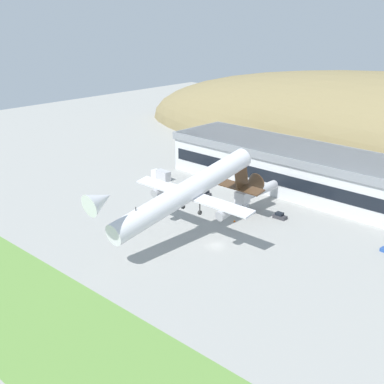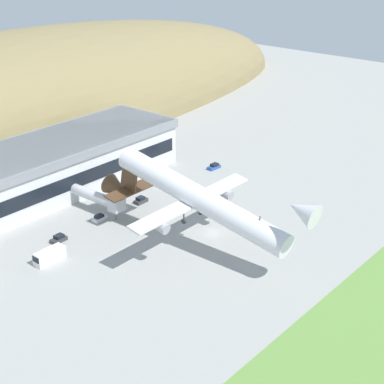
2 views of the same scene
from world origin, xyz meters
name	(u,v)px [view 1 (image 1 of 2)]	position (x,y,z in m)	size (l,w,h in m)	color
ground_plane	(216,245)	(0.00, 0.00, 0.00)	(384.63, 384.63, 0.00)	#9E9E99
grass_strip_foreground	(47,325)	(0.00, -45.19, 0.04)	(346.16, 25.42, 0.08)	#669342
terminal_building	(292,165)	(-10.86, 47.27, 7.30)	(80.07, 23.05, 12.90)	silver
jetway_0	(255,192)	(-9.40, 27.25, 3.99)	(3.38, 16.40, 5.43)	silver
cargo_airplane	(188,192)	(-7.73, -1.33, 11.63)	(35.54, 55.74, 15.20)	silver
service_car_0	(242,203)	(-12.02, 24.67, 0.58)	(3.84, 1.78, 1.40)	silver
service_car_2	(205,193)	(-25.11, 23.66, 0.66)	(3.77, 1.91, 1.60)	#333338
service_car_3	(280,216)	(1.24, 24.03, 0.69)	(3.70, 1.88, 1.67)	#333338
fuel_truck	(175,190)	(-32.03, 18.09, 1.39)	(6.91, 2.61, 2.80)	silver
box_truck	(161,175)	(-45.36, 25.04, 1.50)	(7.61, 2.84, 3.17)	silver
traffic_cone_0	(234,221)	(-6.00, 14.13, 0.28)	(0.52, 0.52, 0.58)	orange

